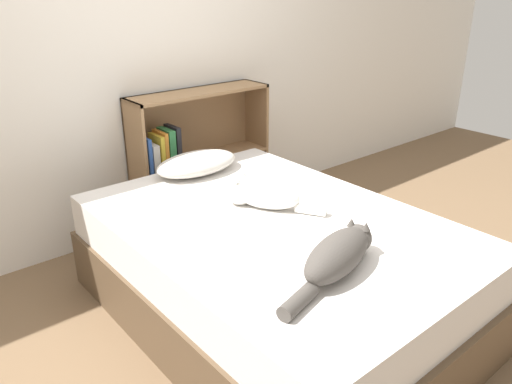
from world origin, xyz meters
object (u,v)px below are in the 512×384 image
object	(u,v)px
pillow	(197,163)
bookshelf	(193,156)
cat_light	(259,194)
cat_dark	(339,254)
bed	(274,269)

from	to	relation	value
pillow	bookshelf	distance (m)	0.49
cat_light	bookshelf	distance (m)	1.05
pillow	cat_light	world-z (taller)	cat_light
pillow	cat_dark	bearing A→B (deg)	-98.36
cat_dark	bookshelf	xyz separation A→B (m)	(0.42, 1.67, -0.13)
bed	cat_dark	world-z (taller)	cat_dark
pillow	bookshelf	xyz separation A→B (m)	(0.24, 0.41, -0.11)
pillow	cat_light	xyz separation A→B (m)	(-0.03, -0.60, 0.01)
cat_light	bookshelf	xyz separation A→B (m)	(0.26, 1.01, -0.12)
cat_light	cat_dark	distance (m)	0.68
cat_light	cat_dark	bearing A→B (deg)	136.51
cat_light	cat_dark	size ratio (longest dim) A/B	0.77
cat_light	bookshelf	bearing A→B (deg)	-44.58
pillow	bookshelf	world-z (taller)	bookshelf
bed	cat_dark	size ratio (longest dim) A/B	3.08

